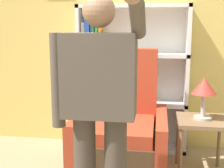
% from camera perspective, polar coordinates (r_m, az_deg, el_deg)
% --- Properties ---
extents(wall_back, '(8.00, 0.11, 2.80)m').
position_cam_1_polar(wall_back, '(3.69, 3.83, 10.21)').
color(wall_back, '#E0C160').
rests_on(wall_back, ground_plane).
extents(bookcase, '(1.25, 0.28, 1.66)m').
position_cam_1_polar(bookcase, '(3.60, 1.92, 0.66)').
color(bookcase, white).
rests_on(bookcase, ground_plane).
extents(armchair, '(0.86, 0.88, 1.20)m').
position_cam_1_polar(armchair, '(3.08, 1.74, -9.58)').
color(armchair, '#4C3823').
rests_on(armchair, ground_plane).
extents(person_standing, '(0.62, 0.78, 1.62)m').
position_cam_1_polar(person_standing, '(2.03, -2.39, -3.41)').
color(person_standing, '#473D33').
rests_on(person_standing, ground_plane).
extents(side_table, '(0.47, 0.47, 0.56)m').
position_cam_1_polar(side_table, '(3.12, 16.12, -7.76)').
color(side_table, '#846647').
rests_on(side_table, ground_plane).
extents(table_lamp, '(0.23, 0.23, 0.40)m').
position_cam_1_polar(table_lamp, '(3.02, 16.49, -0.94)').
color(table_lamp, '#B7B2A8').
rests_on(table_lamp, side_table).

